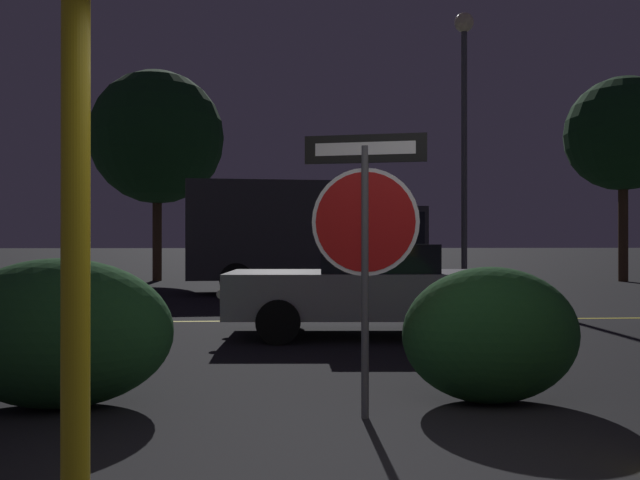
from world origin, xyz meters
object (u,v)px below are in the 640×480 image
hedge_bush_2 (491,335)px  street_lamp (464,100)px  passing_car_2 (369,288)px  hedge_bush_1 (59,333)px  delivery_truck (306,235)px  tree_0 (623,134)px  stop_sign (365,219)px  yellow_pole_left (76,155)px  tree_1 (157,138)px

hedge_bush_2 → street_lamp: 12.79m
passing_car_2 → hedge_bush_2: bearing=-169.5°
hedge_bush_1 → street_lamp: size_ratio=0.25×
delivery_truck → tree_0: 12.31m
stop_sign → street_lamp: street_lamp is taller
yellow_pole_left → hedge_bush_2: bearing=39.3°
yellow_pole_left → stop_sign: bearing=49.1°
hedge_bush_2 → tree_0: bearing=57.4°
tree_0 → passing_car_2: bearing=-131.8°
stop_sign → delivery_truck: 11.96m
yellow_pole_left → hedge_bush_2: 3.73m
delivery_truck → tree_1: bearing=-141.4°
tree_1 → hedge_bush_2: bearing=-70.0°
street_lamp → yellow_pole_left: bearing=-113.3°
yellow_pole_left → street_lamp: (5.90, 13.72, 3.45)m
tree_0 → delivery_truck: bearing=-160.1°
hedge_bush_1 → delivery_truck: 11.81m
hedge_bush_2 → tree_1: bearing=110.0°
stop_sign → hedge_bush_2: bearing=32.9°
hedge_bush_2 → passing_car_2: 3.92m
yellow_pole_left → passing_car_2: (2.23, 6.12, -1.09)m
passing_car_2 → tree_0: bearing=-38.6°
hedge_bush_2 → delivery_truck: 11.67m
tree_1 → street_lamp: bearing=-30.4°
street_lamp → hedge_bush_1: bearing=-120.7°
street_lamp → tree_1: street_lamp is taller
stop_sign → yellow_pole_left: bearing=-116.9°
passing_car_2 → tree_0: 16.29m
stop_sign → hedge_bush_1: stop_sign is taller
passing_car_2 → tree_0: tree_0 is taller
stop_sign → tree_0: tree_0 is taller
yellow_pole_left → tree_0: (12.68, 17.82, 3.29)m
stop_sign → street_lamp: size_ratio=0.29×
delivery_truck → tree_0: size_ratio=0.90×
stop_sign → street_lamp: bearing=84.1°
hedge_bush_2 → passing_car_2: bearing=97.3°
tree_1 → passing_car_2: bearing=-66.6°
stop_sign → passing_car_2: size_ratio=0.52×
tree_0 → tree_1: (-16.12, 1.37, -0.05)m
stop_sign → tree_1: size_ratio=0.30×
tree_1 → hedge_bush_1: bearing=-81.4°
stop_sign → tree_1: 18.39m
yellow_pole_left → hedge_bush_1: 2.72m
delivery_truck → passing_car_2: bearing=0.4°
stop_sign → passing_car_2: stop_sign is taller
passing_car_2 → street_lamp: size_ratio=0.56×
delivery_truck → tree_0: bearing=105.5°
stop_sign → delivery_truck: size_ratio=0.35×
yellow_pole_left → hedge_bush_2: (2.73, 2.24, -1.20)m
hedge_bush_1 → tree_1: size_ratio=0.25×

